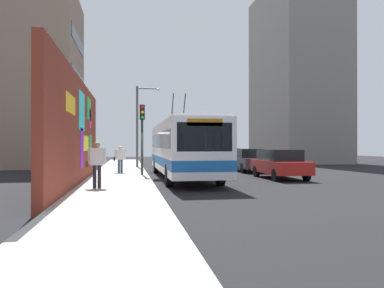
% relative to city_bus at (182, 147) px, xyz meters
% --- Properties ---
extents(ground_plane, '(80.00, 80.00, 0.00)m').
position_rel_city_bus_xyz_m(ground_plane, '(0.65, 1.80, -1.72)').
color(ground_plane, black).
extents(sidewalk_slab, '(48.00, 3.20, 0.15)m').
position_rel_city_bus_xyz_m(sidewalk_slab, '(0.65, 3.40, -1.64)').
color(sidewalk_slab, '#ADA8A0').
rests_on(sidewalk_slab, ground_plane).
extents(graffiti_wall, '(15.02, 0.32, 4.78)m').
position_rel_city_bus_xyz_m(graffiti_wall, '(-2.83, 5.15, 0.68)').
color(graffiti_wall, maroon).
rests_on(graffiti_wall, ground_plane).
extents(building_far_left, '(8.95, 7.56, 14.65)m').
position_rel_city_bus_xyz_m(building_far_left, '(13.22, 11.00, 5.61)').
color(building_far_left, gray).
rests_on(building_far_left, ground_plane).
extents(building_far_right, '(11.90, 6.93, 18.92)m').
position_rel_city_bus_xyz_m(building_far_right, '(18.34, -15.20, 7.75)').
color(building_far_right, gray).
rests_on(building_far_right, ground_plane).
extents(city_bus, '(12.32, 2.59, 4.85)m').
position_rel_city_bus_xyz_m(city_bus, '(0.00, 0.00, 0.00)').
color(city_bus, silver).
rests_on(city_bus, ground_plane).
extents(parked_car_red, '(4.36, 1.87, 1.58)m').
position_rel_city_bus_xyz_m(parked_car_red, '(-0.98, -5.20, -0.88)').
color(parked_car_red, '#B21E19').
rests_on(parked_car_red, ground_plane).
extents(parked_car_dark_gray, '(4.75, 1.74, 1.58)m').
position_rel_city_bus_xyz_m(parked_car_dark_gray, '(4.78, -5.20, -0.88)').
color(parked_car_dark_gray, '#38383D').
rests_on(parked_car_dark_gray, ground_plane).
extents(parked_car_navy, '(4.10, 1.80, 1.58)m').
position_rel_city_bus_xyz_m(parked_car_navy, '(10.24, -5.20, -0.88)').
color(parked_car_navy, navy).
rests_on(parked_car_navy, ground_plane).
extents(parked_car_champagne, '(4.16, 1.79, 1.58)m').
position_rel_city_bus_xyz_m(parked_car_champagne, '(16.43, -5.20, -0.88)').
color(parked_car_champagne, '#C6B793').
rests_on(parked_car_champagne, ground_plane).
extents(pedestrian_midblock, '(0.22, 0.73, 1.61)m').
position_rel_city_bus_xyz_m(pedestrian_midblock, '(2.93, 3.41, -0.63)').
color(pedestrian_midblock, '#2D3F59').
rests_on(pedestrian_midblock, sidewalk_slab).
extents(pedestrian_near_wall, '(0.24, 0.78, 1.79)m').
position_rel_city_bus_xyz_m(pedestrian_near_wall, '(-5.17, 4.12, -0.50)').
color(pedestrian_near_wall, '#1E1E2D').
rests_on(pedestrian_near_wall, sidewalk_slab).
extents(traffic_light, '(0.49, 0.28, 3.96)m').
position_rel_city_bus_xyz_m(traffic_light, '(0.92, 2.15, 1.11)').
color(traffic_light, '#2D382D').
rests_on(traffic_light, sidewalk_slab).
extents(street_lamp, '(0.44, 1.84, 6.25)m').
position_rel_city_bus_xyz_m(street_lamp, '(9.06, 2.03, 2.05)').
color(street_lamp, '#4C4C51').
rests_on(street_lamp, sidewalk_slab).
extents(curbside_puddle, '(1.54, 1.54, 0.00)m').
position_rel_city_bus_xyz_m(curbside_puddle, '(-0.90, 1.20, -1.71)').
color(curbside_puddle, black).
rests_on(curbside_puddle, ground_plane).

